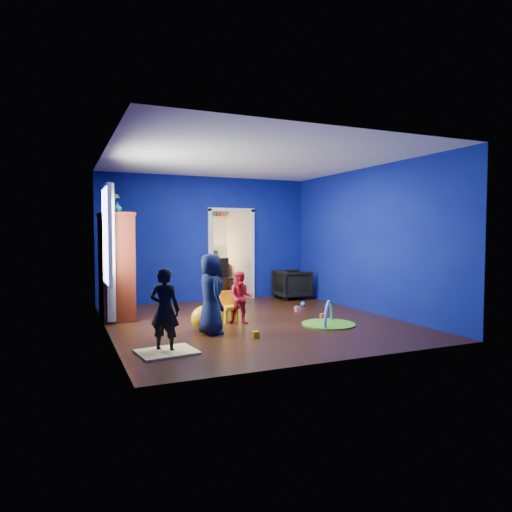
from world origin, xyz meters
name	(u,v)px	position (x,y,z in m)	size (l,w,h in m)	color
floor	(253,321)	(0.00, 0.00, 0.00)	(5.00, 5.50, 0.01)	black
ceiling	(253,159)	(0.00, 0.00, 2.90)	(5.00, 5.50, 0.01)	white
wall_back	(207,239)	(0.00, 2.75, 1.45)	(5.00, 0.02, 2.90)	navy
wall_front	(340,245)	(0.00, -2.75, 1.45)	(5.00, 0.02, 2.90)	navy
wall_left	(107,242)	(-2.50, 0.00, 1.45)	(0.02, 5.50, 2.90)	navy
wall_right	(368,240)	(2.50, 0.00, 1.45)	(0.02, 5.50, 2.90)	navy
alcove	(219,246)	(0.60, 3.62, 1.25)	(1.00, 1.75, 2.50)	silver
armchair	(292,284)	(1.96, 2.20, 0.35)	(0.74, 0.77, 0.70)	black
child_black	(165,310)	(-1.90, -1.43, 0.57)	(0.41, 0.27, 1.13)	black
child_navy	(211,294)	(-1.00, -0.65, 0.64)	(0.62, 0.41, 1.27)	#0E1333
toddler_red	(241,298)	(-0.27, -0.10, 0.46)	(0.45, 0.35, 0.92)	#B0121A
vase	(117,207)	(-2.22, 1.00, 2.05)	(0.17, 0.17, 0.18)	#0B505D
potted_plant	(114,203)	(-2.22, 1.52, 2.16)	(0.22, 0.22, 0.39)	#3C8831
tv_armoire	(116,266)	(-2.22, 1.30, 0.98)	(0.58, 1.14, 1.96)	#3F1A0A
crt_tv	(118,264)	(-2.18, 1.30, 1.02)	(0.46, 0.70, 0.54)	silver
yellow_blanket	(167,352)	(-1.90, -1.53, 0.01)	(0.75, 0.60, 0.03)	#F2E07A
hopper_ball	(203,318)	(-1.05, -0.40, 0.20)	(0.40, 0.40, 0.40)	yellow
kid_chair	(229,308)	(-0.42, 0.10, 0.25)	(0.28, 0.28, 0.50)	yellow
play_mat	(328,324)	(1.08, -0.80, 0.01)	(0.92, 0.92, 0.02)	green
toy_arch	(328,324)	(1.08, -0.80, 0.02)	(0.82, 0.82, 0.05)	#3F8CD8
window_left	(105,236)	(-2.48, 0.35, 1.55)	(0.03, 0.95, 1.55)	white
curtain	(110,252)	(-2.37, 0.90, 1.25)	(0.14, 0.42, 2.40)	slate
doorway	(231,255)	(0.60, 2.75, 1.05)	(1.16, 0.10, 2.10)	white
study_desk	(212,278)	(0.60, 4.26, 0.38)	(0.88, 0.44, 0.75)	#3D140A
desk_monitor	(211,256)	(0.60, 4.38, 0.95)	(0.40, 0.05, 0.32)	black
desk_lamp	(201,257)	(0.32, 4.32, 0.93)	(0.14, 0.14, 0.14)	#FFD88C
folding_chair	(224,278)	(0.60, 3.30, 0.46)	(0.40, 0.40, 0.92)	black
book_shelf	(210,217)	(0.60, 4.37, 2.02)	(0.88, 0.24, 0.04)	white
toy_0	(323,316)	(1.28, -0.30, 0.05)	(0.10, 0.08, 0.10)	#D95724
toy_1	(303,304)	(1.64, 1.09, 0.06)	(0.11, 0.11, 0.11)	#2585D6
toy_2	(256,335)	(-0.47, -1.20, 0.05)	(0.10, 0.08, 0.10)	#DFB20B
toy_3	(297,308)	(1.24, 0.65, 0.06)	(0.11, 0.11, 0.11)	green
toy_4	(298,309)	(1.23, 0.58, 0.05)	(0.10, 0.08, 0.10)	#CB4C99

